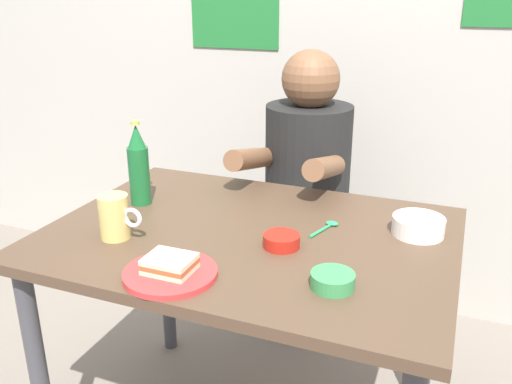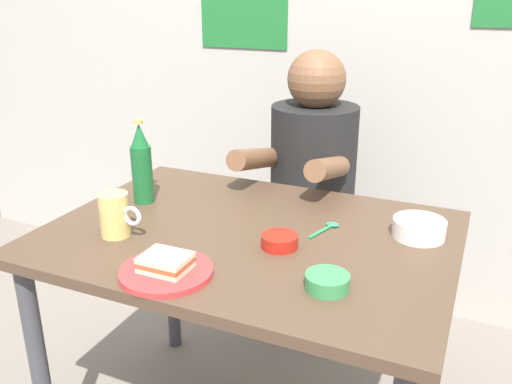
{
  "view_description": "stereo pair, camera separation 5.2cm",
  "coord_description": "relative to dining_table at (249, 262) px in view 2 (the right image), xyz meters",
  "views": [
    {
      "loc": [
        0.52,
        -1.25,
        1.37
      ],
      "look_at": [
        0.0,
        0.05,
        0.84
      ],
      "focal_mm": 37.97,
      "sensor_mm": 36.0,
      "label": 1
    },
    {
      "loc": [
        0.57,
        -1.23,
        1.37
      ],
      "look_at": [
        0.0,
        0.05,
        0.84
      ],
      "focal_mm": 37.97,
      "sensor_mm": 36.0,
      "label": 2
    }
  ],
  "objects": [
    {
      "name": "stool",
      "position": [
        -0.02,
        0.63,
        -0.3
      ],
      "size": [
        0.34,
        0.34,
        0.45
      ],
      "color": "#4C4C51",
      "rests_on": "ground"
    },
    {
      "name": "person_seated",
      "position": [
        -0.02,
        0.62,
        0.12
      ],
      "size": [
        0.33,
        0.56,
        0.72
      ],
      "color": "black",
      "rests_on": "stool"
    },
    {
      "name": "beer_mug",
      "position": [
        -0.32,
        -0.16,
        0.15
      ],
      "size": [
        0.13,
        0.08,
        0.12
      ],
      "color": "#D1BC66",
      "rests_on": "dining_table"
    },
    {
      "name": "dip_bowl_green",
      "position": [
        0.28,
        -0.2,
        0.11
      ],
      "size": [
        0.1,
        0.1,
        0.03
      ],
      "color": "#388C4C",
      "rests_on": "dining_table"
    },
    {
      "name": "beer_bottle",
      "position": [
        -0.39,
        0.07,
        0.21
      ],
      "size": [
        0.06,
        0.06,
        0.26
      ],
      "color": "#19602D",
      "rests_on": "dining_table"
    },
    {
      "name": "plate_orange",
      "position": [
        -0.08,
        -0.29,
        0.1
      ],
      "size": [
        0.22,
        0.22,
        0.01
      ],
      "primitive_type": "cylinder",
      "color": "red",
      "rests_on": "dining_table"
    },
    {
      "name": "sandwich",
      "position": [
        -0.08,
        -0.29,
        0.13
      ],
      "size": [
        0.11,
        0.09,
        0.04
      ],
      "color": "beige",
      "rests_on": "plate_orange"
    },
    {
      "name": "sambal_bowl_red",
      "position": [
        0.11,
        -0.05,
        0.11
      ],
      "size": [
        0.1,
        0.1,
        0.03
      ],
      "color": "#B21E14",
      "rests_on": "dining_table"
    },
    {
      "name": "wall_back",
      "position": [
        -0.0,
        1.05,
        0.65
      ],
      "size": [
        4.4,
        0.09,
        2.6
      ],
      "color": "#ADA89E",
      "rests_on": "ground"
    },
    {
      "name": "rice_bowl_white",
      "position": [
        0.43,
        0.16,
        0.12
      ],
      "size": [
        0.14,
        0.14,
        0.05
      ],
      "color": "silver",
      "rests_on": "dining_table"
    },
    {
      "name": "dining_table",
      "position": [
        0.0,
        0.0,
        0.0
      ],
      "size": [
        1.1,
        0.8,
        0.74
      ],
      "color": "#4C3828",
      "rests_on": "ground"
    },
    {
      "name": "spoon",
      "position": [
        0.19,
        0.11,
        0.1
      ],
      "size": [
        0.06,
        0.12,
        0.01
      ],
      "color": "#26A559",
      "rests_on": "dining_table"
    }
  ]
}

